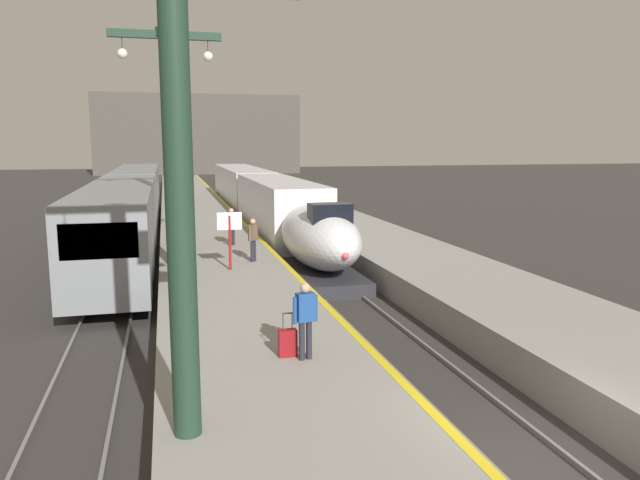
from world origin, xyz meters
TOP-DOWN VIEW (x-y plane):
  - ground_plane at (0.00, 0.00)m, footprint 260.00×260.00m
  - platform_left at (-4.05, 24.75)m, footprint 4.80×110.00m
  - platform_right at (4.05, 24.75)m, footprint 4.80×110.00m
  - platform_left_safety_stripe at (-1.77, 24.75)m, footprint 0.20×107.80m
  - rail_main_left at (-0.75, 27.50)m, footprint 0.08×110.00m
  - rail_main_right at (0.75, 27.50)m, footprint 0.08×110.00m
  - rail_secondary_left at (-8.85, 27.50)m, footprint 0.08×110.00m
  - rail_secondary_right at (-7.35, 27.50)m, footprint 0.08×110.00m
  - highspeed_train_main at (0.00, 30.56)m, footprint 2.92×38.90m
  - regional_train_adjacent at (-8.10, 28.44)m, footprint 2.85×36.60m
  - station_column_near at (-5.84, 0.70)m, footprint 4.00×0.68m
  - station_column_mid at (-5.90, 14.71)m, footprint 4.00×0.68m
  - passenger_near_edge at (-3.32, 3.53)m, footprint 0.56×0.29m
  - passenger_mid_platform at (-3.28, 18.65)m, footprint 0.52×0.36m
  - passenger_far_waiting at (-2.87, 14.63)m, footprint 0.41×0.47m
  - rolling_suitcase at (-3.65, 3.81)m, footprint 0.40×0.22m
  - departure_info_board at (-3.90, 13.29)m, footprint 0.90×0.10m
  - terminus_back_wall at (0.00, 102.00)m, footprint 36.00×2.00m

SIDE VIEW (x-z plane):
  - ground_plane at x=0.00m, z-range 0.00..0.00m
  - rail_main_left at x=-0.75m, z-range 0.00..0.12m
  - rail_main_right at x=0.75m, z-range 0.00..0.12m
  - rail_secondary_left at x=-8.85m, z-range 0.00..0.12m
  - rail_secondary_right at x=-7.35m, z-range 0.00..0.12m
  - platform_left at x=-4.05m, z-range 0.00..1.05m
  - platform_right at x=4.05m, z-range 0.00..1.05m
  - platform_left_safety_stripe at x=-1.77m, z-range 1.05..1.06m
  - rolling_suitcase at x=-3.65m, z-range 0.86..1.85m
  - highspeed_train_main at x=0.00m, z-range 0.12..3.72m
  - passenger_near_edge at x=-3.32m, z-range 1.19..2.88m
  - passenger_mid_platform at x=-3.28m, z-range 1.19..2.88m
  - passenger_far_waiting at x=-2.87m, z-range 1.19..2.88m
  - regional_train_adjacent at x=-8.10m, z-range 0.23..4.03m
  - departure_info_board at x=-3.90m, z-range 1.50..3.62m
  - station_column_mid at x=-5.90m, z-range 1.97..10.65m
  - station_column_near at x=-5.84m, z-range 2.06..10.85m
  - terminus_back_wall at x=0.00m, z-range 0.00..14.00m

